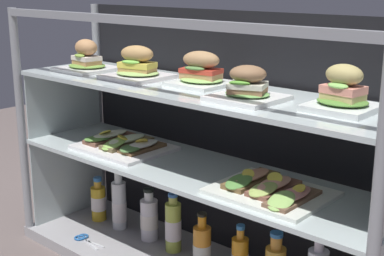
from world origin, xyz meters
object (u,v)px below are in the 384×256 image
at_px(plated_roll_sandwich_center, 137,67).
at_px(juice_bottle_front_second, 202,245).
at_px(plated_roll_sandwich_left_of_center, 200,72).
at_px(juice_bottle_tucked_behind, 119,205).
at_px(kitchen_scissors, 84,239).
at_px(juice_bottle_back_left, 149,218).
at_px(juice_bottle_front_fourth, 173,227).
at_px(plated_roll_sandwich_right_of_center, 87,60).
at_px(open_sandwich_tray_center, 123,144).
at_px(juice_bottle_front_right_end, 99,202).
at_px(juice_bottle_back_center, 240,256).
at_px(plated_roll_sandwich_near_left_corner, 343,94).
at_px(open_sandwich_tray_near_left_corner, 269,189).
at_px(plated_roll_sandwich_near_right_corner, 247,88).

distance_m(plated_roll_sandwich_center, juice_bottle_front_second, 0.68).
xyz_separation_m(plated_roll_sandwich_left_of_center, juice_bottle_tucked_behind, (-0.44, 0.00, -0.60)).
height_order(juice_bottle_tucked_behind, kitchen_scissors, juice_bottle_tucked_behind).
bearing_deg(juice_bottle_back_left, juice_bottle_front_fourth, -3.36).
bearing_deg(plated_roll_sandwich_right_of_center, plated_roll_sandwich_center, 1.93).
bearing_deg(plated_roll_sandwich_left_of_center, open_sandwich_tray_center, -170.17).
height_order(juice_bottle_front_right_end, juice_bottle_back_center, same).
height_order(juice_bottle_tucked_behind, juice_bottle_front_fourth, juice_bottle_tucked_behind).
xyz_separation_m(plated_roll_sandwich_right_of_center, open_sandwich_tray_center, (0.19, 0.00, -0.30)).
distance_m(plated_roll_sandwich_right_of_center, juice_bottle_front_second, 0.83).
relative_size(open_sandwich_tray_center, juice_bottle_front_fourth, 1.47).
distance_m(open_sandwich_tray_center, juice_bottle_front_second, 0.48).
distance_m(plated_roll_sandwich_right_of_center, plated_roll_sandwich_near_left_corner, 1.06).
height_order(plated_roll_sandwich_center, juice_bottle_front_right_end, plated_roll_sandwich_center).
height_order(open_sandwich_tray_near_left_corner, juice_bottle_front_fourth, open_sandwich_tray_near_left_corner).
distance_m(open_sandwich_tray_center, kitchen_scissors, 0.43).
distance_m(plated_roll_sandwich_near_right_corner, juice_bottle_front_right_end, 1.04).
bearing_deg(juice_bottle_back_left, juice_bottle_back_center, 1.20).
bearing_deg(plated_roll_sandwich_left_of_center, plated_roll_sandwich_near_right_corner, -19.43).
distance_m(open_sandwich_tray_center, juice_bottle_back_left, 0.33).
distance_m(plated_roll_sandwich_center, juice_bottle_tucked_behind, 0.63).
xyz_separation_m(plated_roll_sandwich_near_left_corner, juice_bottle_tucked_behind, (-0.97, 0.03, -0.60)).
relative_size(plated_roll_sandwich_left_of_center, open_sandwich_tray_center, 0.55).
bearing_deg(open_sandwich_tray_near_left_corner, juice_bottle_front_second, 167.32).
height_order(plated_roll_sandwich_near_left_corner, kitchen_scissors, plated_roll_sandwich_near_left_corner).
xyz_separation_m(open_sandwich_tray_center, juice_bottle_front_right_end, (-0.24, 0.06, -0.32)).
xyz_separation_m(plated_roll_sandwich_near_right_corner, juice_bottle_back_center, (-0.10, 0.11, -0.62)).
relative_size(plated_roll_sandwich_left_of_center, juice_bottle_back_center, 0.97).
xyz_separation_m(juice_bottle_tucked_behind, juice_bottle_front_second, (0.46, -0.01, -0.03)).
bearing_deg(juice_bottle_back_left, juice_bottle_front_right_end, -177.12).
bearing_deg(kitchen_scissors, juice_bottle_tucked_behind, 81.81).
distance_m(plated_roll_sandwich_right_of_center, kitchen_scissors, 0.71).
relative_size(plated_roll_sandwich_right_of_center, juice_bottle_front_right_end, 1.06).
relative_size(plated_roll_sandwich_right_of_center, juice_bottle_front_second, 1.01).
height_order(plated_roll_sandwich_near_right_corner, open_sandwich_tray_near_left_corner, plated_roll_sandwich_near_right_corner).
bearing_deg(juice_bottle_back_center, juice_bottle_tucked_behind, -178.11).
distance_m(juice_bottle_front_right_end, juice_bottle_back_center, 0.74).
xyz_separation_m(plated_roll_sandwich_left_of_center, kitchen_scissors, (-0.47, -0.17, -0.70)).
distance_m(plated_roll_sandwich_right_of_center, plated_roll_sandwich_center, 0.28).
xyz_separation_m(open_sandwich_tray_near_left_corner, juice_bottle_back_left, (-0.62, 0.09, -0.31)).
bearing_deg(plated_roll_sandwich_near_left_corner, open_sandwich_tray_center, -178.01).
relative_size(juice_bottle_front_right_end, juice_bottle_back_center, 1.00).
bearing_deg(plated_roll_sandwich_near_left_corner, plated_roll_sandwich_right_of_center, -178.11).
relative_size(open_sandwich_tray_center, open_sandwich_tray_near_left_corner, 1.00).
relative_size(plated_roll_sandwich_near_left_corner, juice_bottle_back_center, 0.92).
bearing_deg(plated_roll_sandwich_right_of_center, plated_roll_sandwich_near_right_corner, -2.13).
height_order(plated_roll_sandwich_near_left_corner, juice_bottle_front_second, plated_roll_sandwich_near_left_corner).
bearing_deg(juice_bottle_front_right_end, plated_roll_sandwich_center, -8.97).
xyz_separation_m(plated_roll_sandwich_near_right_corner, open_sandwich_tray_near_left_corner, (0.08, 0.01, -0.30)).
xyz_separation_m(plated_roll_sandwich_near_right_corner, kitchen_scissors, (-0.73, -0.08, -0.69)).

